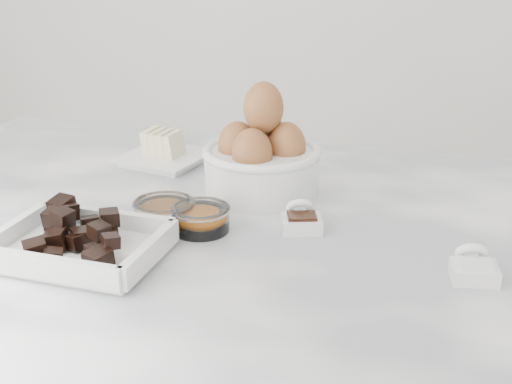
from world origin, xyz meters
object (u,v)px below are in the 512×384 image
(egg_bowl, at_px, (262,158))
(honey_bowl, at_px, (164,213))
(vanilla_spoon, at_px, (301,219))
(sugar_ramekin, at_px, (246,168))
(butter_plate, at_px, (164,152))
(zest_bowl, at_px, (201,217))
(salt_spoon, at_px, (474,267))
(chocolate_dish, at_px, (80,241))

(egg_bowl, xyz_separation_m, honey_bowl, (-0.09, -0.15, -0.04))
(egg_bowl, relative_size, vanilla_spoon, 2.37)
(sugar_ramekin, xyz_separation_m, vanilla_spoon, (0.12, -0.12, -0.02))
(butter_plate, distance_m, zest_bowl, 0.29)
(butter_plate, distance_m, salt_spoon, 0.57)
(chocolate_dish, relative_size, butter_plate, 1.34)
(zest_bowl, height_order, salt_spoon, salt_spoon)
(chocolate_dish, distance_m, zest_bowl, 0.16)
(salt_spoon, bearing_deg, egg_bowl, 149.64)
(chocolate_dish, bearing_deg, egg_bowl, 61.91)
(egg_bowl, bearing_deg, zest_bowl, -103.10)
(chocolate_dish, relative_size, vanilla_spoon, 2.68)
(egg_bowl, relative_size, honey_bowl, 2.11)
(honey_bowl, distance_m, zest_bowl, 0.05)
(chocolate_dish, distance_m, sugar_ramekin, 0.31)
(sugar_ramekin, height_order, egg_bowl, egg_bowl)
(chocolate_dish, xyz_separation_m, egg_bowl, (0.14, 0.27, 0.03))
(egg_bowl, relative_size, zest_bowl, 2.22)
(butter_plate, distance_m, sugar_ramekin, 0.18)
(salt_spoon, bearing_deg, sugar_ramekin, 150.06)
(chocolate_dish, bearing_deg, butter_plate, 98.20)
(sugar_ramekin, height_order, salt_spoon, sugar_ramekin)
(sugar_ramekin, distance_m, honey_bowl, 0.18)
(vanilla_spoon, bearing_deg, chocolate_dish, -144.95)
(honey_bowl, height_order, zest_bowl, honey_bowl)
(sugar_ramekin, distance_m, salt_spoon, 0.39)
(chocolate_dish, xyz_separation_m, sugar_ramekin, (0.12, 0.28, 0.01))
(vanilla_spoon, bearing_deg, egg_bowl, 129.07)
(egg_bowl, height_order, vanilla_spoon, egg_bowl)
(vanilla_spoon, bearing_deg, butter_plate, 145.78)
(sugar_ramekin, relative_size, egg_bowl, 0.55)
(butter_plate, xyz_separation_m, vanilla_spoon, (0.28, -0.19, -0.01))
(chocolate_dish, height_order, vanilla_spoon, chocolate_dish)
(zest_bowl, relative_size, salt_spoon, 1.13)
(butter_plate, relative_size, zest_bowl, 1.88)
(honey_bowl, bearing_deg, sugar_ramekin, 70.31)
(egg_bowl, height_order, honey_bowl, egg_bowl)
(zest_bowl, bearing_deg, honey_bowl, -179.63)
(chocolate_dish, relative_size, zest_bowl, 2.51)
(butter_plate, distance_m, vanilla_spoon, 0.34)
(chocolate_dish, relative_size, honey_bowl, 2.38)
(vanilla_spoon, bearing_deg, zest_bowl, -159.76)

